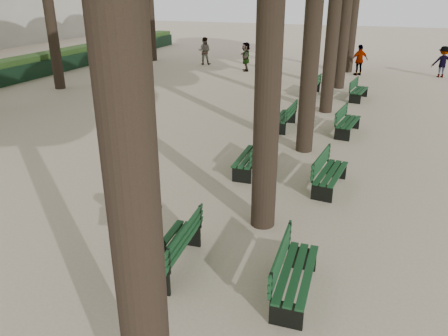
% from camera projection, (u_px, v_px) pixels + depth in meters
% --- Properties ---
extents(ground, '(120.00, 120.00, 0.00)m').
position_uv_depth(ground, '(131.00, 292.00, 7.43)').
color(ground, '#BAA78C').
rests_on(ground, ground).
extents(bench_left_0, '(0.69, 1.83, 0.92)m').
position_uv_depth(bench_left_0, '(173.00, 254.00, 7.99)').
color(bench_left_0, black).
rests_on(bench_left_0, ground).
extents(bench_left_1, '(0.63, 1.82, 0.92)m').
position_uv_depth(bench_left_1, '(249.00, 163.00, 12.19)').
color(bench_left_1, black).
rests_on(bench_left_1, ground).
extents(bench_left_2, '(0.61, 1.81, 0.92)m').
position_uv_depth(bench_left_2, '(284.00, 121.00, 15.99)').
color(bench_left_2, black).
rests_on(bench_left_2, ground).
extents(bench_left_3, '(0.76, 1.85, 0.92)m').
position_uv_depth(bench_left_3, '(310.00, 89.00, 21.00)').
color(bench_left_3, black).
rests_on(bench_left_3, ground).
extents(bench_right_0, '(0.63, 1.82, 0.92)m').
position_uv_depth(bench_right_0, '(295.00, 282.00, 7.25)').
color(bench_right_0, black).
rests_on(bench_right_0, ground).
extents(bench_right_1, '(0.76, 1.85, 0.92)m').
position_uv_depth(bench_right_1, '(330.00, 179.00, 11.14)').
color(bench_right_1, black).
rests_on(bench_right_1, ground).
extents(bench_right_2, '(0.80, 1.86, 0.92)m').
position_uv_depth(bench_right_2, '(348.00, 127.00, 15.36)').
color(bench_right_2, black).
rests_on(bench_right_2, ground).
extents(bench_right_3, '(0.80, 1.86, 0.92)m').
position_uv_depth(bench_right_3, '(359.00, 94.00, 20.09)').
color(bench_right_3, black).
rests_on(bench_right_3, ground).
extents(man_with_map, '(0.71, 0.79, 1.80)m').
position_uv_depth(man_with_map, '(152.00, 236.00, 7.40)').
color(man_with_map, black).
rests_on(man_with_map, ground).
extents(pedestrian_e, '(0.95, 1.62, 1.74)m').
position_uv_depth(pedestrian_e, '(246.00, 57.00, 26.93)').
color(pedestrian_e, '#262628').
rests_on(pedestrian_e, ground).
extents(pedestrian_d, '(0.90, 0.96, 1.92)m').
position_uv_depth(pedestrian_d, '(272.00, 47.00, 30.38)').
color(pedestrian_d, '#262628').
rests_on(pedestrian_d, ground).
extents(pedestrian_c, '(1.05, 0.88, 1.77)m').
position_uv_depth(pedestrian_c, '(360.00, 60.00, 25.56)').
color(pedestrian_c, '#262628').
rests_on(pedestrian_c, ground).
extents(pedestrian_a, '(0.91, 0.48, 1.78)m').
position_uv_depth(pedestrian_a, '(204.00, 51.00, 29.24)').
color(pedestrian_a, '#262628').
rests_on(pedestrian_a, ground).
extents(pedestrian_b, '(1.18, 0.57, 1.75)m').
position_uv_depth(pedestrian_b, '(442.00, 62.00, 24.99)').
color(pedestrian_b, '#262628').
rests_on(pedestrian_b, ground).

